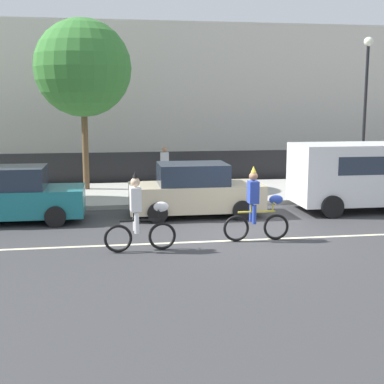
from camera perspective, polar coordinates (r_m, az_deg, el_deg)
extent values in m
plane|color=#38383A|center=(14.33, 5.93, -4.60)|extent=(80.00, 80.00, 0.00)
cube|color=beige|center=(13.86, 6.45, -5.08)|extent=(36.00, 0.14, 0.01)
cube|color=#ADAAA3|center=(20.54, 1.33, -0.03)|extent=(60.00, 5.00, 0.15)
cube|color=black|center=(23.28, 0.08, 2.66)|extent=(40.00, 0.08, 1.40)
cube|color=beige|center=(31.58, -3.25, 10.01)|extent=(28.00, 8.00, 7.52)
torus|color=black|center=(12.82, -3.20, -4.71)|extent=(0.67, 0.12, 0.67)
torus|color=black|center=(12.69, -7.88, -4.94)|extent=(0.67, 0.12, 0.67)
cylinder|color=black|center=(12.65, -5.56, -3.01)|extent=(0.97, 0.12, 0.05)
cylinder|color=black|center=(12.61, -6.24, -2.64)|extent=(0.04, 0.04, 0.18)
cylinder|color=black|center=(12.69, -3.68, -2.41)|extent=(0.04, 0.04, 0.23)
cylinder|color=black|center=(12.66, -3.69, -1.90)|extent=(0.07, 0.50, 0.03)
ellipsoid|color=white|center=(12.66, -3.32, -1.58)|extent=(0.37, 0.23, 0.24)
cube|color=white|center=(12.54, -6.05, -0.75)|extent=(0.26, 0.34, 0.56)
sphere|color=beige|center=(12.47, -6.08, 1.06)|extent=(0.22, 0.22, 0.22)
cone|color=black|center=(12.45, -6.09, 1.88)|extent=(0.14, 0.14, 0.16)
cylinder|color=white|center=(12.51, -5.92, -3.34)|extent=(0.11, 0.11, 0.48)
cylinder|color=white|center=(12.78, -6.08, -3.07)|extent=(0.11, 0.11, 0.48)
torus|color=black|center=(13.88, 8.96, -3.71)|extent=(0.67, 0.07, 0.67)
torus|color=black|center=(13.60, 4.74, -3.90)|extent=(0.67, 0.07, 0.67)
cylinder|color=gold|center=(13.64, 6.91, -2.11)|extent=(0.97, 0.05, 0.05)
cylinder|color=gold|center=(13.59, 6.30, -1.76)|extent=(0.04, 0.04, 0.18)
cylinder|color=gold|center=(13.74, 8.60, -1.58)|extent=(0.04, 0.04, 0.23)
cylinder|color=gold|center=(13.72, 8.61, -1.10)|extent=(0.03, 0.50, 0.03)
ellipsoid|color=#2D47B2|center=(13.73, 8.96, -0.81)|extent=(0.36, 0.20, 0.24)
cube|color=#2D47B2|center=(13.52, 6.54, -0.01)|extent=(0.24, 0.32, 0.56)
sphere|color=#9E7051|center=(13.46, 6.57, 1.67)|extent=(0.22, 0.22, 0.22)
cone|color=gold|center=(13.44, 6.59, 2.43)|extent=(0.14, 0.14, 0.16)
cylinder|color=#2D47B2|center=(13.49, 6.65, -2.41)|extent=(0.11, 0.11, 0.48)
cylinder|color=#2D47B2|center=(13.76, 6.34, -2.17)|extent=(0.11, 0.11, 0.48)
cube|color=white|center=(18.31, 18.47, 1.96)|extent=(5.00, 2.00, 1.90)
cube|color=#283342|center=(18.46, 19.63, 3.05)|extent=(3.90, 2.02, 0.56)
cylinder|color=black|center=(16.83, 14.70, -1.52)|extent=(0.70, 0.22, 0.70)
cylinder|color=black|center=(18.65, 12.27, -0.37)|extent=(0.70, 0.22, 0.70)
cube|color=#1E727A|center=(16.56, -18.51, -1.01)|extent=(4.10, 1.72, 0.80)
cube|color=#232D3D|center=(16.47, -18.99, 1.45)|extent=(2.10, 1.58, 0.64)
cylinder|color=black|center=(15.61, -14.37, -2.55)|extent=(0.60, 0.20, 0.60)
cylinder|color=black|center=(17.29, -13.84, -1.37)|extent=(0.60, 0.20, 0.60)
cube|color=beige|center=(16.58, 0.40, -0.50)|extent=(4.10, 1.72, 0.80)
cube|color=#232D3D|center=(16.45, 0.06, 1.96)|extent=(2.10, 1.58, 0.64)
cylinder|color=black|center=(16.06, 5.37, -1.96)|extent=(0.60, 0.20, 0.60)
cylinder|color=black|center=(17.70, 4.02, -0.86)|extent=(0.60, 0.20, 0.60)
cylinder|color=black|center=(15.64, -3.70, -2.24)|extent=(0.60, 0.20, 0.60)
cylinder|color=black|center=(17.32, -4.21, -1.09)|extent=(0.60, 0.20, 0.60)
cylinder|color=black|center=(22.62, 17.93, 7.59)|extent=(0.12, 0.12, 5.50)
sphere|color=#EAEACC|center=(22.74, 18.31, 14.98)|extent=(0.36, 0.36, 0.36)
cylinder|color=brown|center=(21.09, -11.31, 4.81)|extent=(0.24, 0.24, 3.34)
sphere|color=#387A33|center=(21.06, -11.58, 12.85)|extent=(3.67, 3.67, 3.67)
cylinder|color=#33333D|center=(21.10, -2.93, 1.59)|extent=(0.20, 0.20, 0.85)
cube|color=#B7BABF|center=(21.02, -2.95, 3.49)|extent=(0.32, 0.20, 0.56)
sphere|color=#9E7051|center=(20.98, -2.96, 4.55)|extent=(0.20, 0.20, 0.20)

